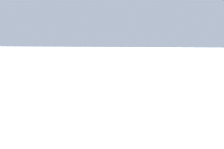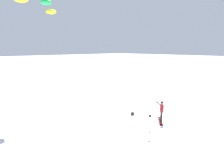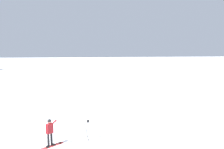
# 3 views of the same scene
# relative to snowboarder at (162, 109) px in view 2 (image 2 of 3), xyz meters

# --- Properties ---
(ground_plane) EXTENTS (300.00, 300.00, 0.00)m
(ground_plane) POSITION_rel_snowboarder_xyz_m (0.63, -0.24, -1.10)
(ground_plane) COLOR white
(snowboarder) EXTENTS (0.57, 0.74, 1.81)m
(snowboarder) POSITION_rel_snowboarder_xyz_m (0.00, 0.00, 0.00)
(snowboarder) COLOR black
(snowboarder) RESTS_ON ground_plane
(snowboard) EXTENTS (1.17, 1.51, 0.10)m
(snowboard) POSITION_rel_snowboarder_xyz_m (0.06, 0.04, -1.08)
(snowboard) COLOR #B23333
(snowboard) RESTS_ON ground_plane
(traction_kite) EXTENTS (3.76, 4.53, 1.36)m
(traction_kite) POSITION_rel_snowboarder_xyz_m (8.47, 6.54, 9.07)
(traction_kite) COLOR yellow
(gear_bag_large) EXTENTS (0.56, 0.58, 0.26)m
(gear_bag_large) POSITION_rel_snowboarder_xyz_m (2.53, 0.72, -0.96)
(gear_bag_large) COLOR black
(gear_bag_large) RESTS_ON ground_plane
(camera_tripod) EXTENTS (0.64, 0.65, 1.45)m
(camera_tripod) POSITION_rel_snowboarder_xyz_m (-0.46, 2.43, -0.08)
(camera_tripod) COLOR #262628
(camera_tripod) RESTS_ON ground_plane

